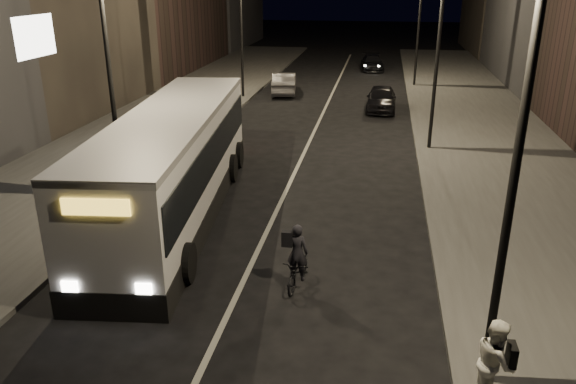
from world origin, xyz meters
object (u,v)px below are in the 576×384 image
at_px(streetlight_left_far, 245,13).
at_px(car_near, 381,98).
at_px(city_bus, 174,159).
at_px(streetlight_left_near, 114,47).
at_px(streetlight_right_near, 506,117).
at_px(streetlight_right_far, 416,9).
at_px(pedestrian_woman, 495,362).
at_px(streetlight_right_mid, 433,30).
at_px(car_mid, 284,83).
at_px(car_far, 373,63).
at_px(cyclist_on_bicycle, 298,266).

distance_m(streetlight_left_far, car_near, 10.03).
bearing_deg(city_bus, streetlight_left_near, 153.05).
bearing_deg(streetlight_right_near, city_bus, 140.04).
height_order(streetlight_right_far, city_bus, streetlight_right_far).
xyz_separation_m(streetlight_left_near, streetlight_left_far, (0.00, 18.00, 0.00)).
xyz_separation_m(streetlight_right_near, pedestrian_woman, (0.27, -0.64, -4.33)).
bearing_deg(pedestrian_woman, city_bus, 46.58).
distance_m(streetlight_right_mid, streetlight_left_near, 13.33).
bearing_deg(streetlight_right_near, pedestrian_woman, -67.32).
distance_m(streetlight_right_near, city_bus, 11.76).
relative_size(pedestrian_woman, car_near, 0.41).
bearing_deg(car_near, streetlight_right_mid, -74.90).
bearing_deg(streetlight_left_far, car_mid, 42.94).
relative_size(pedestrian_woman, car_far, 0.41).
distance_m(streetlight_left_far, car_mid, 5.47).
bearing_deg(streetlight_right_mid, car_mid, 125.52).
xyz_separation_m(streetlight_right_mid, city_bus, (-8.62, -8.78, -3.47)).
distance_m(streetlight_right_near, pedestrian_woman, 4.39).
distance_m(streetlight_right_mid, city_bus, 12.78).
xyz_separation_m(streetlight_right_far, car_far, (-2.91, 7.24, -4.74)).
xyz_separation_m(car_near, car_mid, (-6.54, 4.01, 0.01)).
xyz_separation_m(streetlight_left_near, pedestrian_woman, (10.93, -8.64, -4.33)).
relative_size(city_bus, car_mid, 2.98).
xyz_separation_m(streetlight_right_mid, streetlight_left_near, (-10.66, -8.00, 0.00)).
height_order(streetlight_left_far, car_far, streetlight_left_far).
height_order(car_near, car_far, car_near).
bearing_deg(streetlight_right_mid, streetlight_left_near, -143.12).
height_order(car_near, car_mid, car_mid).
bearing_deg(streetlight_left_near, streetlight_right_far, 66.04).
relative_size(streetlight_right_near, car_far, 1.90).
bearing_deg(streetlight_left_near, pedestrian_woman, -38.32).
bearing_deg(city_bus, cyclist_on_bicycle, -47.23).
height_order(streetlight_right_mid, city_bus, streetlight_right_mid).
height_order(streetlight_left_far, car_near, streetlight_left_far).
relative_size(streetlight_right_far, car_mid, 1.85).
relative_size(car_mid, car_far, 1.03).
xyz_separation_m(streetlight_right_far, streetlight_left_near, (-10.66, -24.00, 0.00)).
relative_size(streetlight_right_near, streetlight_left_near, 1.00).
bearing_deg(car_near, cyclist_on_bicycle, -94.16).
bearing_deg(pedestrian_woman, car_near, 3.37).
bearing_deg(car_far, car_near, -92.59).
distance_m(streetlight_left_near, car_mid, 20.61).
xyz_separation_m(car_mid, car_far, (5.64, 11.26, -0.10)).
bearing_deg(car_mid, car_far, -124.54).
distance_m(car_near, car_mid, 7.67).
distance_m(streetlight_right_mid, streetlight_left_far, 14.62).
bearing_deg(car_far, cyclist_on_bicycle, -97.49).
distance_m(streetlight_left_near, car_far, 32.53).
bearing_deg(streetlight_right_far, pedestrian_woman, -89.53).
bearing_deg(streetlight_right_near, streetlight_left_far, 112.30).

